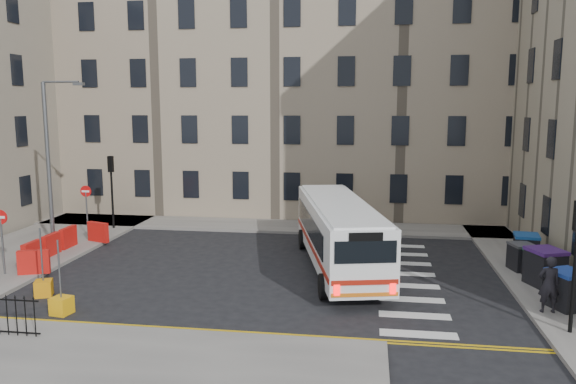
% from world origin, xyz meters
% --- Properties ---
extents(ground, '(120.00, 120.00, 0.00)m').
position_xyz_m(ground, '(0.00, 0.00, 0.00)').
color(ground, black).
rests_on(ground, ground).
extents(pavement_north, '(36.00, 3.20, 0.15)m').
position_xyz_m(pavement_north, '(-6.00, 8.60, 0.07)').
color(pavement_north, slate).
rests_on(pavement_north, ground).
extents(pavement_east, '(2.40, 26.00, 0.15)m').
position_xyz_m(pavement_east, '(9.00, 4.00, 0.07)').
color(pavement_east, slate).
rests_on(pavement_east, ground).
extents(pavement_west, '(6.00, 22.00, 0.15)m').
position_xyz_m(pavement_west, '(-14.00, 1.00, 0.07)').
color(pavement_west, slate).
rests_on(pavement_west, ground).
extents(pavement_sw, '(20.00, 6.00, 0.15)m').
position_xyz_m(pavement_sw, '(-7.00, -10.00, 0.07)').
color(pavement_sw, slate).
rests_on(pavement_sw, ground).
extents(terrace_north, '(38.30, 10.80, 17.20)m').
position_xyz_m(terrace_north, '(-7.00, 15.50, 8.62)').
color(terrace_north, gray).
rests_on(terrace_north, ground).
extents(traffic_light_nw, '(0.28, 0.22, 4.10)m').
position_xyz_m(traffic_light_nw, '(-12.00, 6.50, 2.87)').
color(traffic_light_nw, black).
rests_on(traffic_light_nw, pavement_west).
extents(streetlamp, '(0.50, 0.22, 8.14)m').
position_xyz_m(streetlamp, '(-13.00, 2.00, 4.34)').
color(streetlamp, '#595B5E').
rests_on(streetlamp, pavement_west).
extents(no_entry_north, '(0.60, 0.08, 3.00)m').
position_xyz_m(no_entry_north, '(-12.50, 4.50, 2.08)').
color(no_entry_north, '#595B5E').
rests_on(no_entry_north, pavement_west).
extents(no_entry_south, '(0.60, 0.08, 3.00)m').
position_xyz_m(no_entry_south, '(-12.50, -2.50, 2.08)').
color(no_entry_south, '#595B5E').
rests_on(no_entry_south, pavement_west).
extents(roadworks_barriers, '(1.66, 6.26, 1.00)m').
position_xyz_m(roadworks_barriers, '(-11.84, 0.50, 0.65)').
color(roadworks_barriers, red).
rests_on(roadworks_barriers, pavement_west).
extents(bus, '(4.76, 10.93, 2.90)m').
position_xyz_m(bus, '(1.11, 0.73, 1.68)').
color(bus, white).
rests_on(bus, ground).
extents(wheelie_bin_a, '(1.44, 1.52, 1.32)m').
position_xyz_m(wheelie_bin_a, '(9.17, -3.31, 0.82)').
color(wheelie_bin_a, black).
rests_on(wheelie_bin_a, pavement_east).
extents(wheelie_bin_b, '(1.53, 1.63, 1.45)m').
position_xyz_m(wheelie_bin_b, '(9.17, -0.82, 0.88)').
color(wheelie_bin_b, black).
rests_on(wheelie_bin_b, pavement_east).
extents(wheelie_bin_c, '(0.91, 1.05, 1.14)m').
position_xyz_m(wheelie_bin_c, '(9.12, 0.36, 0.72)').
color(wheelie_bin_c, black).
rests_on(wheelie_bin_c, pavement_east).
extents(wheelie_bin_d, '(1.13, 1.23, 1.14)m').
position_xyz_m(wheelie_bin_d, '(8.83, 1.22, 0.73)').
color(wheelie_bin_d, black).
rests_on(wheelie_bin_d, pavement_east).
extents(wheelie_bin_e, '(1.19, 1.32, 1.31)m').
position_xyz_m(wheelie_bin_e, '(9.28, 2.30, 0.81)').
color(wheelie_bin_e, black).
rests_on(wheelie_bin_e, pavement_east).
extents(pedestrian, '(0.73, 0.49, 1.94)m').
position_xyz_m(pedestrian, '(8.42, -3.81, 1.12)').
color(pedestrian, black).
rests_on(pedestrian, pavement_east).
extents(bollard_yellow, '(0.78, 0.78, 0.60)m').
position_xyz_m(bollard_yellow, '(-9.59, -4.39, 0.30)').
color(bollard_yellow, orange).
rests_on(bollard_yellow, ground).
extents(bollard_chevron, '(0.70, 0.70, 0.60)m').
position_xyz_m(bollard_chevron, '(-7.94, -6.00, 0.30)').
color(bollard_chevron, '#EEA60E').
rests_on(bollard_chevron, ground).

